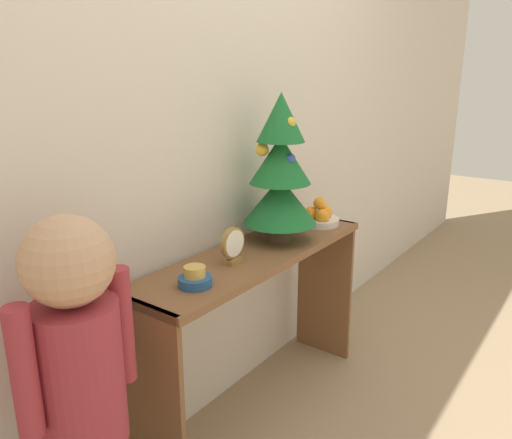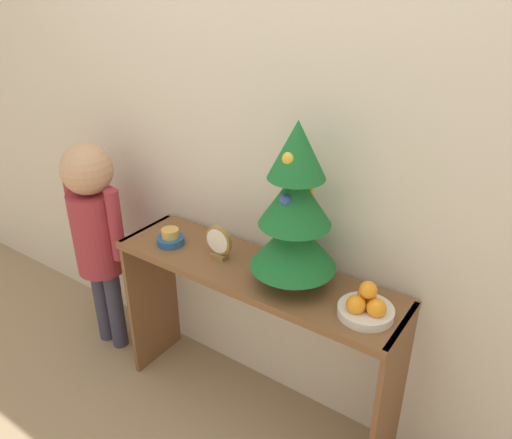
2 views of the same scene
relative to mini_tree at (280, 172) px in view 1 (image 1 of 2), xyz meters
The scene contains 8 objects.
ground_plane 1.06m from the mini_tree, 135.84° to the right, with size 12.00×12.00×0.00m, color #997F60.
back_wall 0.35m from the mini_tree, 129.75° to the left, with size 7.00×0.05×2.50m, color beige.
console_table 0.49m from the mini_tree, behind, with size 1.21×0.33×0.74m.
mini_tree is the anchor object (origin of this frame).
fruit_bowl 0.40m from the mini_tree, ahead, with size 0.19×0.19×0.13m.
singing_bowl 0.64m from the mini_tree, behind, with size 0.12×0.12×0.07m.
desk_clock 0.40m from the mini_tree, behind, with size 0.12×0.04×0.14m.
child_figure 1.10m from the mini_tree, behind, with size 0.36×0.24×1.10m.
Camera 1 is at (-1.54, -0.96, 1.43)m, focal length 35.00 mm.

